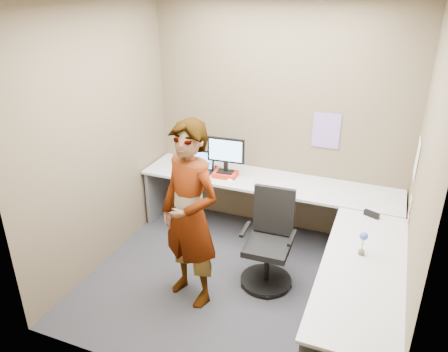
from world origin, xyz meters
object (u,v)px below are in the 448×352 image
at_px(monitor, 226,152).
at_px(person, 190,216).
at_px(desk, 293,223).
at_px(office_chair, 269,247).

distance_m(monitor, person, 1.27).
height_order(desk, monitor, monitor).
bearing_deg(person, monitor, 116.79).
distance_m(office_chair, person, 0.93).
distance_m(desk, person, 1.11).
relative_size(desk, monitor, 6.83).
relative_size(desk, office_chair, 3.05).
bearing_deg(person, desk, 62.84).
bearing_deg(desk, office_chair, -126.88).
xyz_separation_m(office_chair, person, (-0.61, -0.50, 0.49)).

